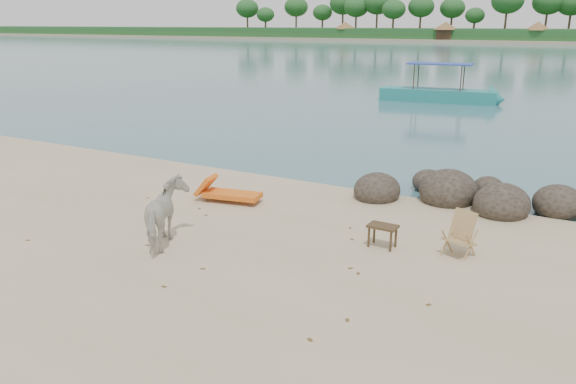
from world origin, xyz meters
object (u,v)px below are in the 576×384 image
(side_table, at_px, (382,238))
(lounge_chair, at_px, (232,193))
(cow, at_px, (167,216))
(boat_near, at_px, (439,70))
(deck_chair, at_px, (459,236))
(boulders, at_px, (470,197))

(side_table, distance_m, lounge_chair, 4.59)
(cow, relative_size, side_table, 2.71)
(boat_near, bearing_deg, deck_chair, -80.46)
(boulders, bearing_deg, deck_chair, -81.60)
(boulders, bearing_deg, lounge_chair, -152.28)
(boat_near, bearing_deg, cow, -93.73)
(deck_chair, bearing_deg, boulders, 121.13)
(boat_near, bearing_deg, boulders, -79.13)
(cow, bearing_deg, boulders, -158.49)
(side_table, xyz_separation_m, deck_chair, (1.48, 0.33, 0.19))
(side_table, bearing_deg, lounge_chair, 168.72)
(boat_near, bearing_deg, side_table, -84.07)
(cow, distance_m, boat_near, 25.62)
(side_table, bearing_deg, boat_near, 103.92)
(side_table, bearing_deg, boulders, 77.64)
(lounge_chair, xyz_separation_m, deck_chair, (5.95, -0.68, 0.16))
(boulders, xyz_separation_m, boat_near, (-6.12, 19.60, 1.61))
(lounge_chair, bearing_deg, cow, -91.05)
(deck_chair, distance_m, boat_near, 24.11)
(boulders, height_order, cow, cow)
(boulders, relative_size, cow, 3.96)
(boulders, bearing_deg, boat_near, 107.35)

